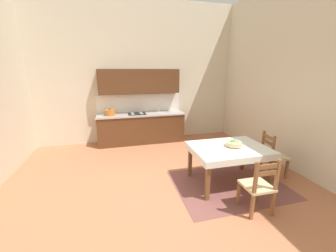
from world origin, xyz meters
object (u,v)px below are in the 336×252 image
at_px(dining_chair_window_side, 273,155).
at_px(dining_chair_camera_side, 258,186).
at_px(kitchen_cabinetry, 141,115).
at_px(fruit_bowl, 234,144).
at_px(dining_table, 229,153).

relative_size(dining_chair_window_side, dining_chair_camera_side, 1.00).
relative_size(kitchen_cabinetry, fruit_bowl, 8.66).
xyz_separation_m(dining_chair_window_side, dining_chair_camera_side, (-1.08, -0.94, 0.00)).
bearing_deg(dining_chair_window_side, dining_chair_camera_side, -138.85).
bearing_deg(fruit_bowl, dining_chair_window_side, 2.46).
height_order(dining_chair_camera_side, fruit_bowl, dining_chair_camera_side).
xyz_separation_m(kitchen_cabinetry, dining_table, (1.31, -2.86, -0.22)).
bearing_deg(dining_chair_window_side, kitchen_cabinetry, 130.10).
distance_m(dining_chair_camera_side, fruit_bowl, 0.98).
bearing_deg(dining_chair_camera_side, fruit_bowl, 83.76).
relative_size(kitchen_cabinetry, dining_chair_window_side, 2.79).
bearing_deg(fruit_bowl, dining_table, 177.97).
relative_size(dining_chair_window_side, fruit_bowl, 3.10).
bearing_deg(dining_chair_camera_side, dining_chair_window_side, 41.15).
distance_m(dining_table, dining_chair_camera_side, 0.92).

